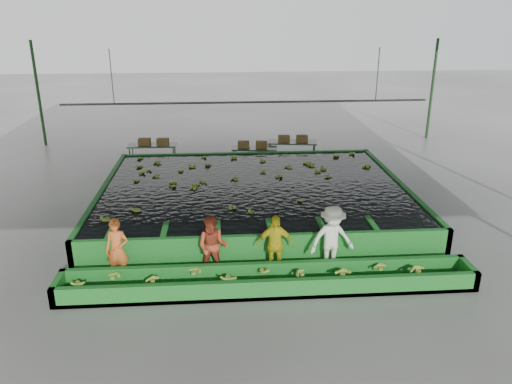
{
  "coord_description": "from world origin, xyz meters",
  "views": [
    {
      "loc": [
        -1.08,
        -14.02,
        6.38
      ],
      "look_at": [
        0.0,
        0.5,
        1.0
      ],
      "focal_mm": 35.0,
      "sensor_mm": 36.0,
      "label": 1
    }
  ],
  "objects": [
    {
      "name": "packing_table_right",
      "position": [
        2.05,
        6.82,
        0.48
      ],
      "size": [
        2.21,
        1.12,
        0.96
      ],
      "primitive_type": null,
      "rotation": [
        0.0,
        0.0,
        -0.14
      ],
      "color": "#59605B",
      "rests_on": "ground"
    },
    {
      "name": "flotation_tank",
      "position": [
        0.0,
        1.5,
        0.45
      ],
      "size": [
        10.0,
        8.0,
        0.9
      ],
      "primitive_type": null,
      "color": "#1C7324",
      "rests_on": "ground"
    },
    {
      "name": "box_stack_left",
      "position": [
        -3.89,
        6.8,
        0.92
      ],
      "size": [
        1.3,
        0.47,
        0.27
      ],
      "primitive_type": null,
      "rotation": [
        0.0,
        0.0,
        -0.09
      ],
      "color": "brown",
      "rests_on": "packing_table_left"
    },
    {
      "name": "floating_bananas",
      "position": [
        0.0,
        2.3,
        0.85
      ],
      "size": [
        9.26,
        6.31,
        0.13
      ],
      "primitive_type": null,
      "color": "#88A532",
      "rests_on": "tank_water"
    },
    {
      "name": "worker_a",
      "position": [
        -3.67,
        -2.8,
        0.8
      ],
      "size": [
        0.64,
        0.47,
        1.61
      ],
      "primitive_type": "imported",
      "rotation": [
        0.0,
        0.0,
        -0.14
      ],
      "color": "orange",
      "rests_on": "ground"
    },
    {
      "name": "worker_b",
      "position": [
        -1.33,
        -2.8,
        0.8
      ],
      "size": [
        0.89,
        0.75,
        1.6
      ],
      "primitive_type": "imported",
      "rotation": [
        0.0,
        0.0,
        -0.21
      ],
      "color": "#AD4226",
      "rests_on": "ground"
    },
    {
      "name": "rail_hanger_right",
      "position": [
        5.0,
        5.0,
        4.0
      ],
      "size": [
        0.04,
        0.04,
        2.0
      ],
      "primitive_type": "cylinder",
      "color": "#59605B",
      "rests_on": "shed_roof"
    },
    {
      "name": "ground",
      "position": [
        0.0,
        0.0,
        0.0
      ],
      "size": [
        80.0,
        80.0,
        0.0
      ],
      "primitive_type": "plane",
      "color": "slate",
      "rests_on": "ground"
    },
    {
      "name": "shed_posts",
      "position": [
        0.0,
        0.0,
        2.5
      ],
      "size": [
        20.0,
        22.0,
        5.0
      ],
      "primitive_type": null,
      "color": "#1C3F1C",
      "rests_on": "ground"
    },
    {
      "name": "worker_c",
      "position": [
        0.23,
        -2.8,
        0.79
      ],
      "size": [
        0.93,
        0.39,
        1.59
      ],
      "primitive_type": "imported",
      "rotation": [
        0.0,
        0.0,
        0.0
      ],
      "color": "yellow",
      "rests_on": "ground"
    },
    {
      "name": "trough_bananas",
      "position": [
        0.0,
        -3.6,
        0.4
      ],
      "size": [
        8.87,
        0.59,
        0.12
      ],
      "primitive_type": null,
      "color": "#88A532",
      "rests_on": "sorting_trough"
    },
    {
      "name": "cableway_rail",
      "position": [
        0.0,
        5.0,
        3.0
      ],
      "size": [
        0.08,
        0.08,
        14.0
      ],
      "primitive_type": "cylinder",
      "color": "#59605B",
      "rests_on": "shed_roof"
    },
    {
      "name": "box_stack_right",
      "position": [
        2.07,
        6.75,
        0.96
      ],
      "size": [
        1.28,
        0.41,
        0.27
      ],
      "primitive_type": null,
      "rotation": [
        0.0,
        0.0,
        -0.05
      ],
      "color": "brown",
      "rests_on": "packing_table_right"
    },
    {
      "name": "packing_table_left",
      "position": [
        -3.97,
        6.88,
        0.46
      ],
      "size": [
        2.04,
        0.83,
        0.92
      ],
      "primitive_type": null,
      "rotation": [
        0.0,
        0.0,
        -0.01
      ],
      "color": "#59605B",
      "rests_on": "ground"
    },
    {
      "name": "packing_table_mid",
      "position": [
        0.36,
        6.26,
        0.43
      ],
      "size": [
        1.96,
        0.98,
        0.86
      ],
      "primitive_type": null,
      "rotation": [
        0.0,
        0.0,
        -0.12
      ],
      "color": "#59605B",
      "rests_on": "ground"
    },
    {
      "name": "box_stack_mid",
      "position": [
        0.29,
        6.29,
        0.86
      ],
      "size": [
        1.26,
        0.46,
        0.27
      ],
      "primitive_type": null,
      "rotation": [
        0.0,
        0.0,
        -0.1
      ],
      "color": "brown",
      "rests_on": "packing_table_mid"
    },
    {
      "name": "sorting_trough",
      "position": [
        0.0,
        -3.6,
        0.25
      ],
      "size": [
        10.0,
        1.0,
        0.5
      ],
      "primitive_type": null,
      "color": "#1C7324",
      "rests_on": "ground"
    },
    {
      "name": "rail_hanger_left",
      "position": [
        -5.0,
        5.0,
        4.0
      ],
      "size": [
        0.04,
        0.04,
        2.0
      ],
      "primitive_type": "cylinder",
      "color": "#59605B",
      "rests_on": "shed_roof"
    },
    {
      "name": "tank_water",
      "position": [
        0.0,
        1.5,
        0.85
      ],
      "size": [
        9.7,
        7.7,
        0.0
      ],
      "primitive_type": "cube",
      "color": "black",
      "rests_on": "flotation_tank"
    },
    {
      "name": "worker_d",
      "position": [
        1.68,
        -2.8,
        0.89
      ],
      "size": [
        1.26,
        0.86,
        1.79
      ],
      "primitive_type": "imported",
      "rotation": [
        0.0,
        0.0,
        0.17
      ],
      "color": "white",
      "rests_on": "ground"
    },
    {
      "name": "shed_roof",
      "position": [
        0.0,
        0.0,
        5.0
      ],
      "size": [
        20.0,
        22.0,
        0.04
      ],
      "primitive_type": "cube",
      "color": "gray",
      "rests_on": "shed_posts"
    }
  ]
}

